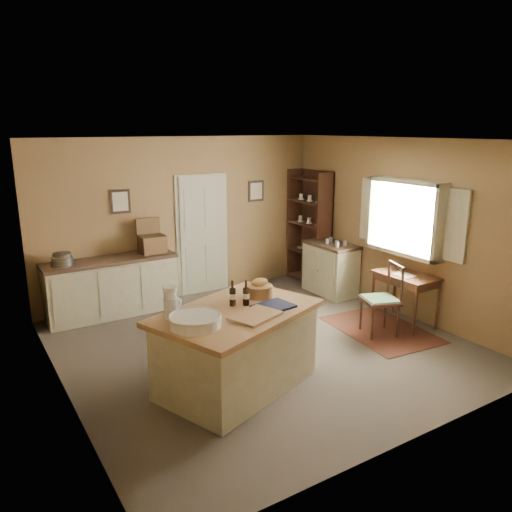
{
  "coord_description": "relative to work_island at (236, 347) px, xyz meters",
  "views": [
    {
      "loc": [
        -3.35,
        -5.2,
        2.85
      ],
      "look_at": [
        0.12,
        0.35,
        1.15
      ],
      "focal_mm": 35.0,
      "sensor_mm": 36.0,
      "label": 1
    }
  ],
  "objects": [
    {
      "name": "wall_back",
      "position": [
        0.83,
        3.25,
        0.87
      ],
      "size": [
        5.0,
        0.1,
        2.7
      ],
      "primitive_type": "cube",
      "color": "brown",
      "rests_on": "ground"
    },
    {
      "name": "wall_front",
      "position": [
        0.83,
        -1.75,
        0.87
      ],
      "size": [
        5.0,
        0.1,
        2.7
      ],
      "primitive_type": "cube",
      "color": "brown",
      "rests_on": "ground"
    },
    {
      "name": "work_island",
      "position": [
        0.0,
        0.0,
        0.0
      ],
      "size": [
        2.08,
        1.71,
        1.2
      ],
      "rotation": [
        0.0,
        0.0,
        0.35
      ],
      "color": "beige",
      "rests_on": "ground"
    },
    {
      "name": "rug",
      "position": [
        2.58,
        0.29,
        -0.48
      ],
      "size": [
        1.25,
        1.7,
        0.01
      ],
      "primitive_type": "cube",
      "rotation": [
        0.0,
        0.0,
        -0.1
      ],
      "color": "#452416",
      "rests_on": "ground"
    },
    {
      "name": "window",
      "position": [
        3.25,
        0.55,
        1.07
      ],
      "size": [
        0.25,
        1.99,
        1.12
      ],
      "color": "beige",
      "rests_on": "ground"
    },
    {
      "name": "ceiling",
      "position": [
        0.83,
        0.75,
        2.22
      ],
      "size": [
        5.0,
        5.0,
        0.0
      ],
      "primitive_type": "plane",
      "color": "silver",
      "rests_on": "wall_back"
    },
    {
      "name": "door",
      "position": [
        1.18,
        3.22,
        0.57
      ],
      "size": [
        0.97,
        0.06,
        2.11
      ],
      "primitive_type": "cube",
      "color": "#ACAE96",
      "rests_on": "ground"
    },
    {
      "name": "ground",
      "position": [
        0.83,
        0.75,
        -0.48
      ],
      "size": [
        5.0,
        5.0,
        0.0
      ],
      "primitive_type": "plane",
      "color": "brown",
      "rests_on": "ground"
    },
    {
      "name": "framed_prints",
      "position": [
        1.03,
        3.23,
        1.24
      ],
      "size": [
        2.82,
        0.02,
        0.38
      ],
      "color": "black",
      "rests_on": "ground"
    },
    {
      "name": "shelving_unit",
      "position": [
        3.19,
        2.75,
        0.56
      ],
      "size": [
        0.35,
        0.94,
        2.09
      ],
      "color": "#311A12",
      "rests_on": "ground"
    },
    {
      "name": "right_cabinet",
      "position": [
        3.03,
        1.97,
        -0.02
      ],
      "size": [
        0.55,
        0.98,
        0.99
      ],
      "color": "beige",
      "rests_on": "ground"
    },
    {
      "name": "sideboard",
      "position": [
        -0.51,
        2.95,
        -0.0
      ],
      "size": [
        2.0,
        0.57,
        1.18
      ],
      "color": "beige",
      "rests_on": "ground"
    },
    {
      "name": "desk_chair",
      "position": [
        2.44,
        0.21,
        0.02
      ],
      "size": [
        0.6,
        0.6,
        1.0
      ],
      "primitive_type": null,
      "rotation": [
        0.0,
        0.0,
        -0.34
      ],
      "color": "#311A12",
      "rests_on": "ground"
    },
    {
      "name": "writing_desk",
      "position": [
        3.03,
        0.3,
        0.19
      ],
      "size": [
        0.55,
        0.89,
        0.82
      ],
      "color": "#3E2114",
      "rests_on": "ground"
    },
    {
      "name": "wall_right",
      "position": [
        3.33,
        0.75,
        0.87
      ],
      "size": [
        0.1,
        5.0,
        2.7
      ],
      "primitive_type": "cube",
      "color": "brown",
      "rests_on": "ground"
    },
    {
      "name": "wall_left",
      "position": [
        -1.67,
        0.75,
        0.87
      ],
      "size": [
        0.1,
        5.0,
        2.7
      ],
      "primitive_type": "cube",
      "color": "brown",
      "rests_on": "ground"
    }
  ]
}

